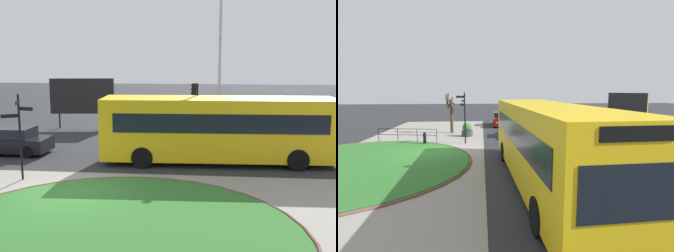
{
  "view_description": "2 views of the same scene",
  "coord_description": "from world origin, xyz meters",
  "views": [
    {
      "loc": [
        5.14,
        -14.65,
        5.22
      ],
      "look_at": [
        3.29,
        3.97,
        2.0
      ],
      "focal_mm": 44.75,
      "sensor_mm": 36.0,
      "label": 1
    },
    {
      "loc": [
        15.24,
        2.8,
        3.68
      ],
      "look_at": [
        2.52,
        4.02,
        1.93
      ],
      "focal_mm": 27.25,
      "sensor_mm": 36.0,
      "label": 2
    }
  ],
  "objects": [
    {
      "name": "grass_kerb_ring",
      "position": [
        2.35,
        -3.6,
        0.06
      ],
      "size": [
        11.76,
        11.76,
        0.11
      ],
      "primitive_type": "torus",
      "color": "brown",
      "rests_on": "ground"
    },
    {
      "name": "signpost_directional",
      "position": [
        -2.62,
        1.59,
        2.12
      ],
      "size": [
        1.28,
        0.61,
        3.63
      ],
      "color": "black",
      "rests_on": "ground"
    },
    {
      "name": "ground",
      "position": [
        0.0,
        0.0,
        0.0
      ],
      "size": [
        120.0,
        120.0,
        0.0
      ],
      "primitive_type": "plane",
      "color": "#282B2D"
    },
    {
      "name": "grass_island",
      "position": [
        2.35,
        -3.6,
        0.05
      ],
      "size": [
        11.45,
        11.45,
        0.1
      ],
      "primitive_type": "cylinder",
      "color": "#2D6B28",
      "rests_on": "ground"
    },
    {
      "name": "car_near_lane",
      "position": [
        -5.19,
        6.14,
        0.66
      ],
      "size": [
        4.01,
        2.0,
        1.42
      ],
      "rotation": [
        0.0,
        0.0,
        3.11
      ],
      "color": "black",
      "rests_on": "ground"
    },
    {
      "name": "street_tree_bare",
      "position": [
        -7.37,
        0.12,
        1.84
      ],
      "size": [
        0.96,
        0.95,
        3.53
      ],
      "color": "#423323",
      "rests_on": "ground"
    },
    {
      "name": "car_far_lane",
      "position": [
        -11.83,
        4.89,
        0.68
      ],
      "size": [
        4.23,
        1.91,
        1.44
      ],
      "rotation": [
        0.0,
        0.0,
        -0.04
      ],
      "color": "maroon",
      "rests_on": "ground"
    },
    {
      "name": "planter_near_signpost",
      "position": [
        -5.56,
        1.59,
        0.5
      ],
      "size": [
        0.91,
        0.91,
        1.11
      ],
      "color": "#383838",
      "rests_on": "ground"
    },
    {
      "name": "billboard_left",
      "position": [
        -3.83,
        14.13,
        2.25
      ],
      "size": [
        4.48,
        0.69,
        3.54
      ],
      "rotation": [
        0.0,
        0.0,
        0.12
      ],
      "color": "black",
      "rests_on": "ground"
    },
    {
      "name": "bus_yellow",
      "position": [
        5.59,
        5.28,
        1.71
      ],
      "size": [
        11.18,
        2.97,
        3.17
      ],
      "rotation": [
        0.0,
        0.0,
        0.04
      ],
      "color": "yellow",
      "rests_on": "ground"
    },
    {
      "name": "sidewalk_paving",
      "position": [
        0.0,
        -1.54,
        0.01
      ],
      "size": [
        32.0,
        8.91,
        0.02
      ],
      "primitive_type": "cube",
      "color": "gray",
      "rests_on": "ground"
    },
    {
      "name": "bollard_foreground",
      "position": [
        -2.47,
        -1.13,
        0.46
      ],
      "size": [
        0.21,
        0.21,
        0.89
      ],
      "color": "black",
      "rests_on": "ground"
    },
    {
      "name": "railing_grass_edge",
      "position": [
        -3.54,
        -2.59,
        0.65
      ],
      "size": [
        0.77,
        4.32,
        0.99
      ],
      "rotation": [
        0.0,
        0.0,
        4.54
      ],
      "color": "black",
      "rests_on": "ground"
    }
  ]
}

